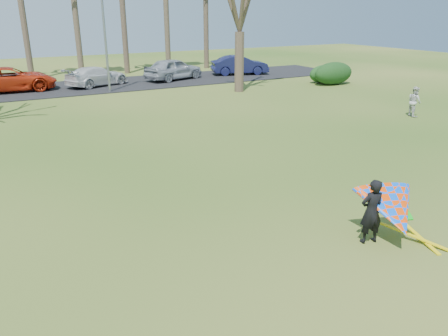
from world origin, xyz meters
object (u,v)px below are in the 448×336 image
streetlight (106,24)px  kite_flyer (391,210)px  pedestrian_a (414,102)px  car_3 (97,76)px  car_4 (173,69)px  car_2 (11,79)px  car_5 (240,65)px

streetlight → kite_flyer: 24.17m
pedestrian_a → streetlight: bearing=56.6°
car_3 → kite_flyer: size_ratio=2.01×
streetlight → car_4: size_ratio=1.60×
streetlight → car_2: size_ratio=1.35×
streetlight → car_4: streetlight is taller
car_2 → car_5: 18.14m
car_4 → car_5: bearing=-109.1°
car_4 → car_2: bearing=68.6°
car_3 → car_4: car_4 is taller
streetlight → kite_flyer: bearing=-89.4°
streetlight → car_2: streetlight is taller
pedestrian_a → kite_flyer: (-11.83, -8.86, 0.06)m
car_2 → kite_flyer: (6.28, -27.22, -0.04)m
car_2 → car_5: size_ratio=1.21×
car_2 → car_3: car_2 is taller
streetlight → car_5: 12.97m
streetlight → car_3: (-0.29, 2.89, -3.71)m
kite_flyer → car_3: bearing=91.1°
car_3 → car_2: bearing=62.1°
car_5 → car_4: bearing=106.7°
car_3 → kite_flyer: kite_flyer is taller
car_3 → car_5: (12.38, 0.16, 0.11)m
car_4 → kite_flyer: bearing=148.5°
kite_flyer → car_4: bearing=78.2°
streetlight → car_5: (12.09, 3.05, -3.60)m
car_3 → streetlight: bearing=162.3°
streetlight → car_3: bearing=95.8°
kite_flyer → pedestrian_a: bearing=36.8°
pedestrian_a → car_2: bearing=62.5°
streetlight → pedestrian_a: (12.07, -15.03, -3.68)m
car_5 → streetlight: bearing=120.2°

